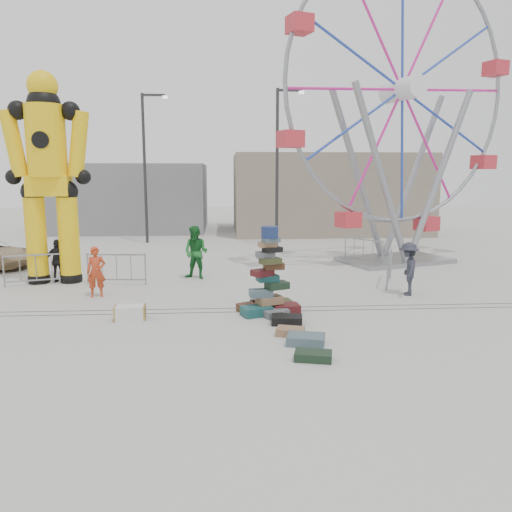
{
  "coord_description": "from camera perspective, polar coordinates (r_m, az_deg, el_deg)",
  "views": [
    {
      "loc": [
        0.23,
        -12.76,
        3.79
      ],
      "look_at": [
        1.19,
        1.91,
        1.35
      ],
      "focal_mm": 35.0,
      "sensor_mm": 36.0,
      "label": 1
    }
  ],
  "objects": [
    {
      "name": "pedestrian_black",
      "position": [
        18.78,
        -21.68,
        -0.53
      ],
      "size": [
        0.9,
        0.39,
        1.53
      ],
      "primitive_type": "imported",
      "rotation": [
        0.0,
        0.0,
        3.12
      ],
      "color": "black",
      "rests_on": "ground"
    },
    {
      "name": "row_case_3",
      "position": [
        11.98,
        3.94,
        -8.6
      ],
      "size": [
        0.75,
        0.6,
        0.18
      ],
      "primitive_type": "cube",
      "rotation": [
        0.0,
        0.0,
        -0.29
      ],
      "color": "#98704D",
      "rests_on": "ground"
    },
    {
      "name": "barricade_dummy_c",
      "position": [
        17.78,
        -15.65,
        -1.44
      ],
      "size": [
        2.0,
        0.29,
        1.1
      ],
      "primitive_type": null,
      "rotation": [
        0.0,
        0.0,
        -0.09
      ],
      "color": "gray",
      "rests_on": "ground"
    },
    {
      "name": "row_case_0",
      "position": [
        14.55,
        1.72,
        -5.29
      ],
      "size": [
        0.86,
        0.75,
        0.2
      ],
      "primitive_type": "cube",
      "rotation": [
        0.0,
        0.0,
        -0.31
      ],
      "color": "#3F4221",
      "rests_on": "ground"
    },
    {
      "name": "pedestrian_green",
      "position": [
        18.19,
        -6.87,
        0.41
      ],
      "size": [
        1.15,
        1.04,
        1.93
      ],
      "primitive_type": "imported",
      "rotation": [
        0.0,
        0.0,
        -0.4
      ],
      "color": "#196425",
      "rests_on": "ground"
    },
    {
      "name": "track_line_near",
      "position": [
        13.89,
        -4.59,
        -6.43
      ],
      "size": [
        40.0,
        0.04,
        0.01
      ],
      "primitive_type": "cube",
      "color": "#47443F",
      "rests_on": "ground"
    },
    {
      "name": "ground",
      "position": [
        13.32,
        -4.63,
        -7.15
      ],
      "size": [
        90.0,
        90.0,
        0.0
      ],
      "primitive_type": "plane",
      "color": "#9E9E99",
      "rests_on": "ground"
    },
    {
      "name": "row_case_4",
      "position": [
        11.4,
        5.73,
        -9.47
      ],
      "size": [
        0.95,
        0.77,
        0.22
      ],
      "primitive_type": "cube",
      "rotation": [
        0.0,
        0.0,
        -0.25
      ],
      "color": "slate",
      "rests_on": "ground"
    },
    {
      "name": "row_case_5",
      "position": [
        10.5,
        6.55,
        -11.27
      ],
      "size": [
        0.84,
        0.61,
        0.18
      ],
      "primitive_type": "cube",
      "rotation": [
        0.0,
        0.0,
        -0.23
      ],
      "color": "#1B3220",
      "rests_on": "ground"
    },
    {
      "name": "track_line_far",
      "position": [
        14.28,
        -4.57,
        -6.0
      ],
      "size": [
        40.0,
        0.04,
        0.01
      ],
      "primitive_type": "cube",
      "color": "#47443F",
      "rests_on": "ground"
    },
    {
      "name": "building_right",
      "position": [
        33.48,
        7.98,
        7.11
      ],
      "size": [
        12.0,
        8.0,
        5.0
      ],
      "primitive_type": "cube",
      "color": "gray",
      "rests_on": "ground"
    },
    {
      "name": "lamp_post_left",
      "position": [
        28.08,
        -12.44,
        10.61
      ],
      "size": [
        1.41,
        0.25,
        8.0
      ],
      "color": "#2D2D30",
      "rests_on": "ground"
    },
    {
      "name": "suitcase_tower",
      "position": [
        13.72,
        1.45,
        -3.74
      ],
      "size": [
        1.78,
        1.55,
        2.39
      ],
      "rotation": [
        0.0,
        0.0,
        0.29
      ],
      "color": "#1B5053",
      "rests_on": "ground"
    },
    {
      "name": "pedestrian_grey",
      "position": [
        16.35,
        17.0,
        -1.41
      ],
      "size": [
        0.9,
        1.21,
        1.68
      ],
      "primitive_type": "imported",
      "rotation": [
        0.0,
        0.0,
        -1.86
      ],
      "color": "#262832",
      "rests_on": "ground"
    },
    {
      "name": "barricade_wheel_back",
      "position": [
        21.52,
        12.15,
        0.54
      ],
      "size": [
        1.21,
        1.71,
        1.1
      ],
      "primitive_type": null,
      "rotation": [
        0.0,
        0.0,
        -0.97
      ],
      "color": "gray",
      "rests_on": "ground"
    },
    {
      "name": "ferris_wheel",
      "position": [
        22.26,
        16.26,
        15.44
      ],
      "size": [
        10.39,
        4.06,
        12.73
      ],
      "rotation": [
        0.0,
        0.0,
        0.34
      ],
      "color": "gray",
      "rests_on": "ground"
    },
    {
      "name": "lamp_post_right",
      "position": [
        25.93,
        2.64,
        10.93
      ],
      "size": [
        1.41,
        0.25,
        8.0
      ],
      "color": "#2D2D30",
      "rests_on": "ground"
    },
    {
      "name": "steamer_trunk",
      "position": [
        13.56,
        -14.19,
        -6.3
      ],
      "size": [
        0.82,
        0.51,
        0.37
      ],
      "primitive_type": "cube",
      "rotation": [
        0.0,
        0.0,
        0.07
      ],
      "color": "silver",
      "rests_on": "ground"
    },
    {
      "name": "row_case_2",
      "position": [
        12.81,
        3.56,
        -7.3
      ],
      "size": [
        0.84,
        0.61,
        0.22
      ],
      "primitive_type": "cube",
      "rotation": [
        0.0,
        0.0,
        -0.14
      ],
      "color": "black",
      "rests_on": "ground"
    },
    {
      "name": "row_case_1",
      "position": [
        13.6,
        2.17,
        -6.36
      ],
      "size": [
        0.83,
        0.77,
        0.19
      ],
      "primitive_type": "cube",
      "rotation": [
        0.0,
        0.0,
        -0.39
      ],
      "color": "slate",
      "rests_on": "ground"
    },
    {
      "name": "building_left",
      "position": [
        35.35,
        -13.99,
        6.55
      ],
      "size": [
        10.0,
        8.0,
        4.4
      ],
      "primitive_type": "cube",
      "color": "gray",
      "rests_on": "ground"
    },
    {
      "name": "barricade_wheel_front",
      "position": [
        17.87,
        14.99,
        -1.36
      ],
      "size": [
        0.84,
        1.89,
        1.1
      ],
      "primitive_type": null,
      "rotation": [
        0.0,
        0.0,
        1.19
      ],
      "color": "gray",
      "rests_on": "ground"
    },
    {
      "name": "crash_test_dummy",
      "position": [
        18.56,
        -22.66,
        9.0
      ],
      "size": [
        2.92,
        1.29,
        7.38
      ],
      "rotation": [
        0.0,
        0.0,
        0.05
      ],
      "color": "black",
      "rests_on": "ground"
    },
    {
      "name": "barricade_dummy_b",
      "position": [
        18.63,
        -23.84,
        -1.41
      ],
      "size": [
        1.94,
        0.68,
        1.1
      ],
      "primitive_type": null,
      "rotation": [
        0.0,
        0.0,
        0.3
      ],
      "color": "gray",
      "rests_on": "ground"
    },
    {
      "name": "pedestrian_red",
      "position": [
        16.19,
        -17.8,
        -1.73
      ],
      "size": [
        0.64,
        0.48,
        1.58
      ],
      "primitive_type": "imported",
      "rotation": [
        0.0,
        0.0,
        0.19
      ],
      "color": "#BB3A1A",
      "rests_on": "ground"
    }
  ]
}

